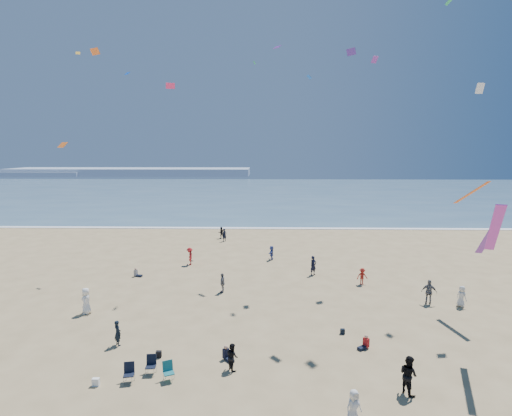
{
  "coord_description": "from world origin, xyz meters",
  "views": [
    {
      "loc": [
        2.52,
        -14.22,
        11.83
      ],
      "look_at": [
        2.0,
        8.0,
        8.57
      ],
      "focal_mm": 28.0,
      "sensor_mm": 36.0,
      "label": 1
    }
  ],
  "objects": [
    {
      "name": "kites_aloft",
      "position": [
        8.66,
        13.73,
        15.08
      ],
      "size": [
        40.56,
        38.06,
        28.71
      ],
      "color": "gold",
      "rests_on": "ground"
    },
    {
      "name": "surf_line",
      "position": [
        0.0,
        45.0,
        0.04
      ],
      "size": [
        220.0,
        1.2,
        0.08
      ],
      "primitive_type": "cube",
      "color": "white",
      "rests_on": "ground"
    },
    {
      "name": "standing_flyers",
      "position": [
        4.64,
        15.77,
        0.85
      ],
      "size": [
        32.56,
        44.21,
        1.92
      ],
      "color": "silver",
      "rests_on": "ground"
    },
    {
      "name": "chair_cluster",
      "position": [
        -3.46,
        4.87,
        0.5
      ],
      "size": [
        2.75,
        1.48,
        1.0
      ],
      "color": "black",
      "rests_on": "ground"
    },
    {
      "name": "seated_group",
      "position": [
        1.74,
        5.94,
        0.42
      ],
      "size": [
        19.22,
        29.43,
        0.84
      ],
      "color": "white",
      "rests_on": "ground"
    },
    {
      "name": "white_tote",
      "position": [
        -6.01,
        4.23,
        0.2
      ],
      "size": [
        0.35,
        0.2,
        0.4
      ],
      "primitive_type": "cube",
      "color": "white",
      "rests_on": "ground"
    },
    {
      "name": "black_backpack",
      "position": [
        -3.57,
        7.06,
        0.19
      ],
      "size": [
        0.3,
        0.22,
        0.38
      ],
      "primitive_type": "cube",
      "color": "black",
      "rests_on": "ground"
    },
    {
      "name": "navy_bag",
      "position": [
        7.56,
        10.27,
        0.17
      ],
      "size": [
        0.28,
        0.18,
        0.34
      ],
      "primitive_type": "cube",
      "color": "black",
      "rests_on": "ground"
    },
    {
      "name": "headland_near",
      "position": [
        -100.0,
        165.0,
        1.0
      ],
      "size": [
        40.0,
        14.0,
        2.0
      ],
      "primitive_type": "cube",
      "color": "#7A8EA8",
      "rests_on": "ground"
    },
    {
      "name": "ocean",
      "position": [
        0.0,
        95.0,
        0.03
      ],
      "size": [
        220.0,
        100.0,
        0.06
      ],
      "primitive_type": "cube",
      "color": "#476B84",
      "rests_on": "ground"
    },
    {
      "name": "headland_far",
      "position": [
        -60.0,
        170.0,
        1.6
      ],
      "size": [
        110.0,
        20.0,
        3.2
      ],
      "primitive_type": "cube",
      "color": "#7A8EA8",
      "rests_on": "ground"
    }
  ]
}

